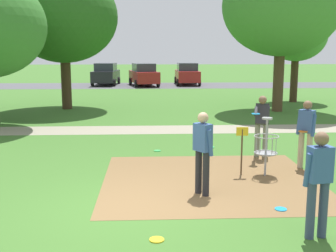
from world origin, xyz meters
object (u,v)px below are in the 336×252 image
Objects in this scene: player_throwing at (319,179)px; frisbee_mid_grass at (281,209)px; tree_mid_right at (296,36)px; frisbee_near_basket at (157,151)px; frisbee_far_left at (157,240)px; parked_car_center_left at (144,75)px; disc_golf_basket at (263,144)px; parked_car_center_right at (187,74)px; tree_near_left at (63,17)px; player_foreground_watching at (203,149)px; player_waiting_left at (262,122)px; parked_car_leftmost at (106,74)px; player_waiting_right at (306,130)px; tree_near_right at (282,6)px.

frisbee_mid_grass is (-0.18, 1.20, -0.96)m from player_throwing.
tree_mid_right is (5.62, 17.63, 2.74)m from player_throwing.
tree_mid_right is at bearing 55.53° from frisbee_near_basket.
frisbee_far_left is 29.02m from parked_car_center_left.
disc_golf_basket is 0.33× the size of parked_car_center_right.
tree_near_left is at bearing 114.94° from frisbee_near_basket.
frisbee_mid_grass is at bearing -34.20° from player_foreground_watching.
player_waiting_left is 6.03m from frisbee_far_left.
player_throwing is at bearing -95.24° from player_waiting_left.
parked_car_leftmost and parked_car_center_right have the same top height.
frisbee_far_left is (-0.98, -2.12, -0.96)m from player_foreground_watching.
player_throwing is at bearing -78.35° from parked_car_leftmost.
tree_near_left is at bearing 113.71° from player_throwing.
player_waiting_right is at bearing -28.99° from frisbee_near_basket.
player_waiting_left is at bearing 76.63° from disc_golf_basket.
player_waiting_left is 1.44m from player_waiting_right.
frisbee_far_left is 0.06× the size of parked_car_center_right.
frisbee_far_left is (-3.78, -3.94, -0.96)m from player_waiting_right.
player_waiting_left is at bearing -75.01° from parked_car_leftmost.
parked_car_leftmost reaches higher than player_waiting_left.
player_waiting_right is 0.38× the size of parked_car_center_left.
player_waiting_right is (1.27, 3.95, 0.00)m from player_throwing.
player_waiting_right is 0.41× the size of parked_car_center_right.
disc_golf_basket is 1.35m from player_waiting_right.
player_throwing and player_waiting_left have the same top height.
tree_near_left is at bearing 111.46° from player_foreground_watching.
frisbee_mid_grass is 0.96× the size of frisbee_far_left.
player_waiting_left is at bearing -16.03° from frisbee_near_basket.
tree_near_left is 1.31× the size of tree_mid_right.
tree_near_right reaches higher than parked_car_center_left.
parked_car_center_left is (-6.59, 15.02, -4.03)m from tree_near_right.
player_foreground_watching is 3.35m from player_waiting_right.
player_waiting_right is 4.28m from frisbee_near_basket.
player_waiting_left is 4.12m from frisbee_mid_grass.
frisbee_near_basket and frisbee_mid_grass have the same top height.
player_foreground_watching is 4.05m from frisbee_near_basket.
tree_near_left reaches higher than player_foreground_watching.
player_waiting_right is at bearing 46.20° from frisbee_far_left.
parked_car_center_left is 1.06× the size of parked_car_center_right.
frisbee_near_basket is at bearing -124.47° from tree_mid_right.
player_foreground_watching is at bearing -146.89° from player_waiting_right.
frisbee_mid_grass is 0.03× the size of tree_near_right.
tree_near_right is at bearing 66.37° from frisbee_far_left.
frisbee_mid_grass is at bearing -84.23° from parked_car_center_left.
parked_car_leftmost is at bearing 87.90° from tree_near_left.
tree_near_right reaches higher than tree_mid_right.
player_foreground_watching and player_throwing have the same top height.
parked_car_center_left reaches higher than disc_golf_basket.
frisbee_far_left is 0.03× the size of tree_near_right.
tree_mid_right reaches higher than frisbee_mid_grass.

